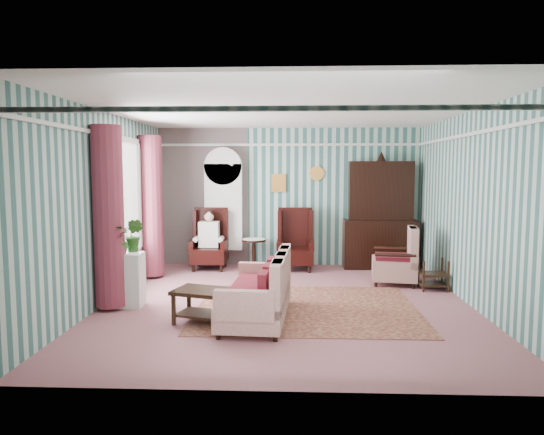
{
  "coord_description": "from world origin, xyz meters",
  "views": [
    {
      "loc": [
        0.08,
        -7.25,
        2.01
      ],
      "look_at": [
        -0.24,
        0.6,
        1.25
      ],
      "focal_mm": 32.0,
      "sensor_mm": 36.0,
      "label": 1
    }
  ],
  "objects_px": {
    "bookcase": "(224,213)",
    "round_side_table": "(254,254)",
    "dresser_hutch": "(381,211)",
    "wingback_right": "(295,239)",
    "sofa": "(256,285)",
    "floral_armchair": "(394,259)",
    "seated_woman": "(209,241)",
    "plant_stand": "(124,280)",
    "nest_table": "(433,274)",
    "wingback_left": "(209,239)",
    "coffee_table": "(206,306)"
  },
  "relations": [
    {
      "from": "bookcase",
      "to": "round_side_table",
      "type": "bearing_deg",
      "value": -20.27
    },
    {
      "from": "dresser_hutch",
      "to": "round_side_table",
      "type": "xyz_separation_m",
      "value": [
        -2.6,
        -0.12,
        -0.88
      ]
    },
    {
      "from": "wingback_right",
      "to": "sofa",
      "type": "bearing_deg",
      "value": -99.42
    },
    {
      "from": "floral_armchair",
      "to": "dresser_hutch",
      "type": "bearing_deg",
      "value": 8.34
    },
    {
      "from": "bookcase",
      "to": "dresser_hutch",
      "type": "distance_m",
      "value": 3.25
    },
    {
      "from": "seated_woman",
      "to": "plant_stand",
      "type": "xyz_separation_m",
      "value": [
        -0.8,
        -2.75,
        -0.19
      ]
    },
    {
      "from": "wingback_right",
      "to": "plant_stand",
      "type": "distance_m",
      "value": 3.76
    },
    {
      "from": "bookcase",
      "to": "seated_woman",
      "type": "distance_m",
      "value": 0.7
    },
    {
      "from": "nest_table",
      "to": "plant_stand",
      "type": "bearing_deg",
      "value": -166.16
    },
    {
      "from": "seated_woman",
      "to": "nest_table",
      "type": "bearing_deg",
      "value": -20.85
    },
    {
      "from": "seated_woman",
      "to": "sofa",
      "type": "xyz_separation_m",
      "value": [
        1.2,
        -3.31,
        -0.11
      ]
    },
    {
      "from": "wingback_left",
      "to": "coffee_table",
      "type": "distance_m",
      "value": 3.55
    },
    {
      "from": "bookcase",
      "to": "seated_woman",
      "type": "xyz_separation_m",
      "value": [
        -0.25,
        -0.39,
        -0.53
      ]
    },
    {
      "from": "plant_stand",
      "to": "sofa",
      "type": "xyz_separation_m",
      "value": [
        2.0,
        -0.56,
        0.08
      ]
    },
    {
      "from": "bookcase",
      "to": "round_side_table",
      "type": "distance_m",
      "value": 1.07
    },
    {
      "from": "round_side_table",
      "to": "seated_woman",
      "type": "bearing_deg",
      "value": -170.54
    },
    {
      "from": "wingback_right",
      "to": "round_side_table",
      "type": "height_order",
      "value": "wingback_right"
    },
    {
      "from": "sofa",
      "to": "nest_table",
      "type": "bearing_deg",
      "value": -54.69
    },
    {
      "from": "wingback_right",
      "to": "coffee_table",
      "type": "xyz_separation_m",
      "value": [
        -1.2,
        -3.49,
        -0.4
      ]
    },
    {
      "from": "seated_woman",
      "to": "nest_table",
      "type": "height_order",
      "value": "seated_woman"
    },
    {
      "from": "round_side_table",
      "to": "floral_armchair",
      "type": "height_order",
      "value": "floral_armchair"
    },
    {
      "from": "dresser_hutch",
      "to": "wingback_left",
      "type": "bearing_deg",
      "value": -175.59
    },
    {
      "from": "wingback_left",
      "to": "seated_woman",
      "type": "distance_m",
      "value": 0.04
    },
    {
      "from": "wingback_left",
      "to": "plant_stand",
      "type": "relative_size",
      "value": 1.56
    },
    {
      "from": "plant_stand",
      "to": "sofa",
      "type": "relative_size",
      "value": 0.43
    },
    {
      "from": "wingback_right",
      "to": "floral_armchair",
      "type": "relative_size",
      "value": 1.38
    },
    {
      "from": "seated_woman",
      "to": "plant_stand",
      "type": "distance_m",
      "value": 2.87
    },
    {
      "from": "dresser_hutch",
      "to": "floral_armchair",
      "type": "height_order",
      "value": "dresser_hutch"
    },
    {
      "from": "floral_armchair",
      "to": "wingback_left",
      "type": "bearing_deg",
      "value": 80.55
    },
    {
      "from": "round_side_table",
      "to": "dresser_hutch",
      "type": "bearing_deg",
      "value": 2.64
    },
    {
      "from": "seated_woman",
      "to": "sofa",
      "type": "height_order",
      "value": "seated_woman"
    },
    {
      "from": "seated_woman",
      "to": "coffee_table",
      "type": "xyz_separation_m",
      "value": [
        0.55,
        -3.49,
        -0.37
      ]
    },
    {
      "from": "plant_stand",
      "to": "wingback_left",
      "type": "bearing_deg",
      "value": 73.78
    },
    {
      "from": "dresser_hutch",
      "to": "nest_table",
      "type": "distance_m",
      "value": 2.11
    },
    {
      "from": "wingback_left",
      "to": "bookcase",
      "type": "bearing_deg",
      "value": 57.34
    },
    {
      "from": "wingback_right",
      "to": "seated_woman",
      "type": "bearing_deg",
      "value": 180.0
    },
    {
      "from": "sofa",
      "to": "dresser_hutch",
      "type": "bearing_deg",
      "value": -28.96
    },
    {
      "from": "bookcase",
      "to": "nest_table",
      "type": "height_order",
      "value": "bookcase"
    },
    {
      "from": "plant_stand",
      "to": "floral_armchair",
      "type": "bearing_deg",
      "value": 20.72
    },
    {
      "from": "wingback_right",
      "to": "bookcase",
      "type": "bearing_deg",
      "value": 165.43
    },
    {
      "from": "wingback_left",
      "to": "sofa",
      "type": "relative_size",
      "value": 0.68
    },
    {
      "from": "seated_woman",
      "to": "sofa",
      "type": "distance_m",
      "value": 3.53
    },
    {
      "from": "nest_table",
      "to": "plant_stand",
      "type": "relative_size",
      "value": 0.68
    },
    {
      "from": "nest_table",
      "to": "wingback_right",
      "type": "bearing_deg",
      "value": 146.25
    },
    {
      "from": "dresser_hutch",
      "to": "wingback_left",
      "type": "xyz_separation_m",
      "value": [
        -3.5,
        -0.27,
        -0.55
      ]
    },
    {
      "from": "dresser_hutch",
      "to": "sofa",
      "type": "height_order",
      "value": "dresser_hutch"
    },
    {
      "from": "dresser_hutch",
      "to": "coffee_table",
      "type": "relative_size",
      "value": 2.85
    },
    {
      "from": "bookcase",
      "to": "floral_armchair",
      "type": "height_order",
      "value": "bookcase"
    },
    {
      "from": "plant_stand",
      "to": "coffee_table",
      "type": "relative_size",
      "value": 0.97
    },
    {
      "from": "sofa",
      "to": "coffee_table",
      "type": "height_order",
      "value": "sofa"
    }
  ]
}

